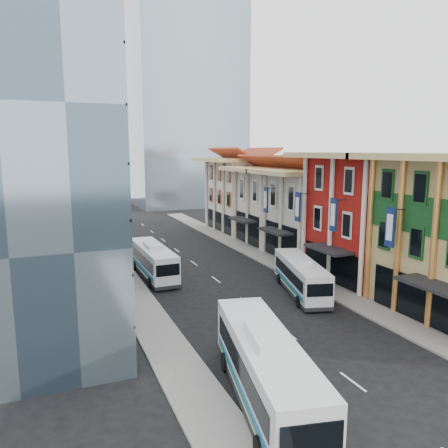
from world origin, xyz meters
name	(u,v)px	position (x,y,z in m)	size (l,w,h in m)	color
ground	(365,391)	(0.00, 0.00, 0.00)	(200.00, 200.00, 0.00)	black
sidewalk_right	(290,270)	(8.50, 22.00, 0.07)	(3.00, 90.00, 0.15)	slate
sidewalk_left	(130,289)	(-8.50, 22.00, 0.07)	(3.00, 90.00, 0.15)	slate
shophouse_red	(366,219)	(14.00, 17.00, 6.00)	(8.00, 10.00, 12.00)	#A01812
shophouse_cream_near	(312,216)	(14.00, 26.50, 5.00)	(8.00, 9.00, 10.00)	beige
shophouse_cream_mid	(275,207)	(14.00, 35.50, 5.00)	(8.00, 9.00, 10.00)	beige
shophouse_cream_far	(243,196)	(14.00, 46.00, 5.50)	(8.00, 12.00, 11.00)	beige
office_tower	(13,118)	(-17.00, 19.00, 15.00)	(12.00, 26.00, 30.00)	#3F5464
office_block_far	(39,196)	(-16.00, 42.00, 7.00)	(10.00, 18.00, 14.00)	gray
bus_left_near	(266,368)	(-5.50, 0.97, 1.95)	(2.85, 12.16, 3.90)	silver
bus_left_far	(153,260)	(-5.50, 25.41, 1.73)	(2.53, 10.79, 3.46)	silver
bus_right	(301,275)	(5.50, 15.22, 1.66)	(2.43, 10.37, 3.32)	silver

